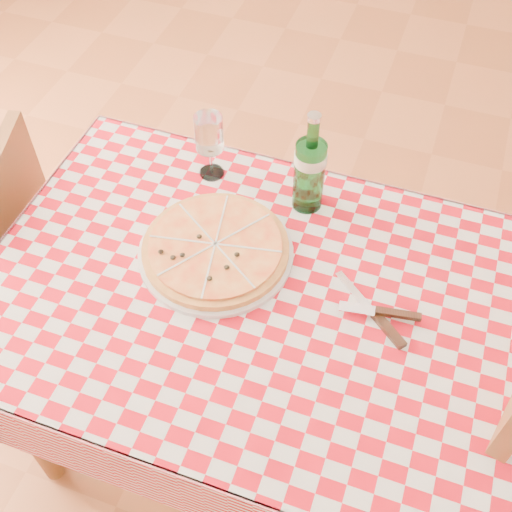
{
  "coord_description": "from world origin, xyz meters",
  "views": [
    {
      "loc": [
        0.29,
        -0.81,
        1.97
      ],
      "look_at": [
        -0.02,
        0.06,
        0.82
      ],
      "focal_mm": 45.0,
      "sensor_mm": 36.0,
      "label": 1
    }
  ],
  "objects": [
    {
      "name": "tablecloth",
      "position": [
        0.0,
        0.0,
        0.75
      ],
      "size": [
        1.3,
        0.9,
        0.01
      ],
      "primitive_type": "cube",
      "color": "#B20A18",
      "rests_on": "dining_table"
    },
    {
      "name": "water_bottle",
      "position": [
        0.03,
        0.31,
        0.9
      ],
      "size": [
        0.11,
        0.11,
        0.29
      ],
      "primitive_type": null,
      "rotation": [
        0.0,
        0.0,
        0.39
      ],
      "color": "#1A6925",
      "rests_on": "tablecloth"
    },
    {
      "name": "dining_table",
      "position": [
        0.0,
        0.0,
        0.66
      ],
      "size": [
        1.2,
        0.8,
        0.75
      ],
      "color": "brown",
      "rests_on": "ground"
    },
    {
      "name": "pizza_plate",
      "position": [
        -0.13,
        0.08,
        0.78
      ],
      "size": [
        0.44,
        0.44,
        0.05
      ],
      "primitive_type": null,
      "rotation": [
        0.0,
        0.0,
        0.19
      ],
      "color": "#D48B46",
      "rests_on": "tablecloth"
    },
    {
      "name": "chair_far",
      "position": [
        -0.85,
        0.09,
        0.49
      ],
      "size": [
        0.48,
        0.48,
        0.85
      ],
      "rotation": [
        0.0,
        0.0,
        3.43
      ],
      "color": "brown",
      "rests_on": "ground"
    },
    {
      "name": "wine_glass",
      "position": [
        -0.25,
        0.34,
        0.85
      ],
      "size": [
        0.08,
        0.08,
        0.19
      ],
      "primitive_type": null,
      "rotation": [
        0.0,
        0.0,
        -0.11
      ],
      "color": "white",
      "rests_on": "tablecloth"
    },
    {
      "name": "cutlery",
      "position": [
        0.27,
        0.03,
        0.77
      ],
      "size": [
        0.3,
        0.26,
        0.03
      ],
      "primitive_type": null,
      "rotation": [
        0.0,
        0.0,
        -0.2
      ],
      "color": "silver",
      "rests_on": "tablecloth"
    }
  ]
}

